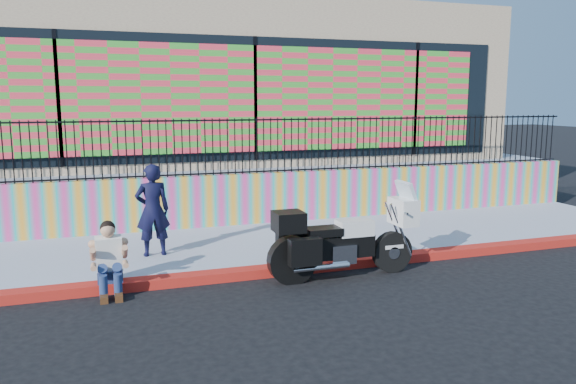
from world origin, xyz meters
name	(u,v)px	position (x,y,z in m)	size (l,w,h in m)	color
ground	(322,270)	(0.00, 0.00, 0.00)	(90.00, 90.00, 0.00)	black
red_curb	(322,266)	(0.00, 0.00, 0.07)	(16.00, 0.30, 0.15)	#B50C1F
sidewalk	(290,242)	(0.00, 1.65, 0.07)	(16.00, 3.00, 0.15)	#8E96AA
mural_wall	(267,198)	(0.00, 3.25, 0.70)	(16.00, 0.20, 1.10)	#EB3E93
metal_fence	(266,146)	(0.00, 3.25, 1.85)	(15.80, 0.04, 1.20)	black
elevated_platform	(219,173)	(0.00, 8.35, 0.62)	(16.00, 10.00, 1.25)	#8E96AA
storefront_building	(219,86)	(0.00, 8.13, 3.25)	(14.00, 8.06, 4.00)	tan
police_motorcycle	(341,239)	(0.13, -0.48, 0.64)	(2.44, 0.81, 1.52)	black
police_officer	(153,210)	(-2.64, 1.29, 0.95)	(0.59, 0.38, 1.61)	black
seated_man	(110,265)	(-3.40, -0.16, 0.45)	(0.54, 0.71, 1.06)	navy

